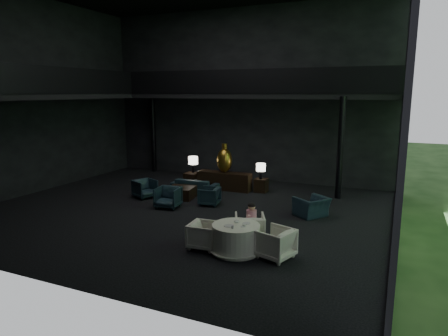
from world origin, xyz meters
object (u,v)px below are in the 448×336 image
at_px(window_armchair, 312,204).
at_px(dining_chair_west, 204,234).
at_px(lounge_armchair_west, 145,187).
at_px(lounge_armchair_south, 168,196).
at_px(coffee_table, 181,192).
at_px(table_lamp_right, 261,168).
at_px(bronze_urn, 224,160).
at_px(child, 251,214).
at_px(dining_chair_north, 250,225).
at_px(console, 224,181).
at_px(side_table_right, 261,185).
at_px(dining_table, 236,240).
at_px(sofa, 195,184).
at_px(dining_chair_east, 275,240).
at_px(table_lamp_left, 193,161).
at_px(lounge_armchair_east, 209,196).
at_px(side_table_left, 191,180).

bearing_deg(window_armchair, dining_chair_west, 7.78).
bearing_deg(lounge_armchair_west, lounge_armchair_south, -93.20).
distance_m(lounge_armchair_south, coffee_table, 1.41).
distance_m(table_lamp_right, coffee_table, 3.48).
relative_size(bronze_urn, child, 1.94).
distance_m(table_lamp_right, child, 5.56).
bearing_deg(bronze_urn, dining_chair_north, -59.46).
relative_size(console, lounge_armchair_west, 2.86).
bearing_deg(side_table_right, dining_chair_west, -84.87).
relative_size(window_armchair, dining_table, 0.67).
xyz_separation_m(table_lamp_right, lounge_armchair_south, (-2.34, -3.55, -0.59)).
height_order(sofa, dining_chair_west, dining_chair_west).
distance_m(bronze_urn, coffee_table, 2.50).
xyz_separation_m(dining_table, dining_chair_east, (1.05, 0.05, 0.15)).
bearing_deg(lounge_armchair_west, table_lamp_left, 9.06).
distance_m(console, table_lamp_left, 1.77).
bearing_deg(side_table_right, table_lamp_left, -178.41).
bearing_deg(lounge_armchair_south, sofa, 86.86).
distance_m(console, coffee_table, 2.23).
distance_m(table_lamp_left, coffee_table, 2.42).
bearing_deg(window_armchair, table_lamp_left, -77.40).
height_order(bronze_urn, dining_chair_east, bronze_urn).
relative_size(console, side_table_right, 4.24).
bearing_deg(dining_chair_west, window_armchair, -31.52).
bearing_deg(lounge_armchair_west, side_table_right, -30.27).
distance_m(table_lamp_left, table_lamp_right, 3.20).
height_order(dining_chair_west, child, child).
bearing_deg(child, coffee_table, -37.46).
bearing_deg(side_table_right, sofa, -154.79).
bearing_deg(lounge_armchair_east, lounge_armchair_south, -60.63).
distance_m(window_armchair, dining_chair_east, 3.84).
bearing_deg(dining_table, lounge_armchair_west, 146.06).
height_order(console, table_lamp_left, table_lamp_left).
bearing_deg(side_table_left, dining_chair_west, -58.76).
xyz_separation_m(table_lamp_left, table_lamp_right, (3.20, 0.02, -0.07)).
bearing_deg(side_table_right, lounge_armchair_west, -144.83).
height_order(bronze_urn, dining_table, bronze_urn).
relative_size(console, lounge_armchair_south, 2.63).
xyz_separation_m(bronze_urn, lounge_armchair_west, (-2.35, -2.56, -0.87)).
distance_m(coffee_table, dining_chair_west, 5.32).
distance_m(sofa, dining_chair_north, 5.93).
bearing_deg(lounge_armchair_west, side_table_left, 7.97).
xyz_separation_m(side_table_right, coffee_table, (-2.59, -2.25, -0.06)).
bearing_deg(side_table_left, table_lamp_left, 90.00).
relative_size(sofa, dining_chair_north, 2.03).
bearing_deg(dining_chair_north, side_table_right, -98.07).
bearing_deg(dining_table, side_table_left, 127.23).
xyz_separation_m(side_table_right, window_armchair, (2.66, -2.54, 0.14)).
height_order(sofa, dining_table, dining_table).
bearing_deg(dining_chair_east, dining_table, -69.29).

